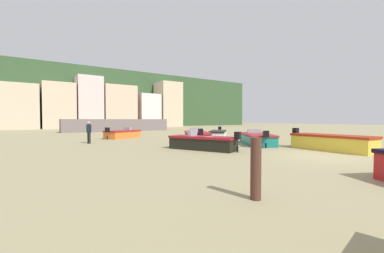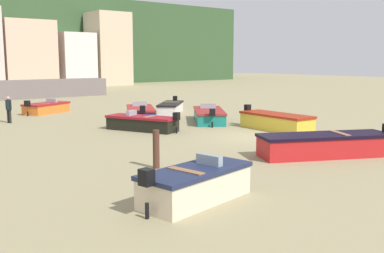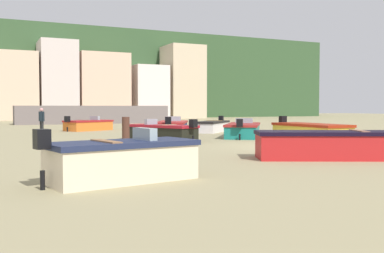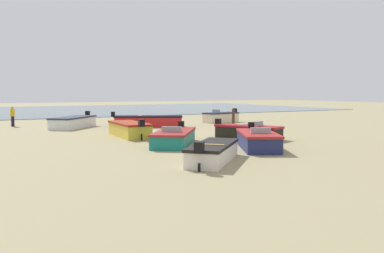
{
  "view_description": "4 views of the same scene",
  "coord_description": "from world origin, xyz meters",
  "views": [
    {
      "loc": [
        -11.38,
        -5.85,
        1.76
      ],
      "look_at": [
        -1.47,
        9.23,
        1.22
      ],
      "focal_mm": 22.21,
      "sensor_mm": 36.0,
      "label": 1
    },
    {
      "loc": [
        -15.75,
        -15.18,
        3.78
      ],
      "look_at": [
        -1.95,
        2.65,
        0.4
      ],
      "focal_mm": 41.58,
      "sensor_mm": 36.0,
      "label": 2
    },
    {
      "loc": [
        -11.41,
        -15.91,
        1.67
      ],
      "look_at": [
        -2.51,
        3.31,
        0.76
      ],
      "focal_mm": 42.33,
      "sensor_mm": 36.0,
      "label": 3
    },
    {
      "loc": [
        10.84,
        24.66,
        2.8
      ],
      "look_at": [
        -1.48,
        1.65,
        0.51
      ],
      "focal_mm": 37.65,
      "sensor_mm": 36.0,
      "label": 4
    }
  ],
  "objects": [
    {
      "name": "beach_walker_distant",
      "position": [
        -8.18,
        12.72,
        0.95
      ],
      "size": [
        0.43,
        0.53,
        1.62
      ],
      "rotation": [
        0.0,
        0.0,
        5.01
      ],
      "color": "black",
      "rests_on": "ground"
    },
    {
      "name": "boat_navy_2",
      "position": [
        -1.18,
        9.01,
        0.42
      ],
      "size": [
        3.37,
        4.4,
        1.14
      ],
      "rotation": [
        0.0,
        0.0,
        5.8
      ],
      "color": "navy",
      "rests_on": "ground"
    },
    {
      "name": "ground_plane",
      "position": [
        0.0,
        0.0,
        0.0
      ],
      "size": [
        160.0,
        160.0,
        0.0
      ],
      "primitive_type": "plane",
      "color": "#978C64"
    },
    {
      "name": "boat_orange_8",
      "position": [
        -4.6,
        16.35,
        0.39
      ],
      "size": [
        3.74,
        2.98,
        1.06
      ],
      "rotation": [
        0.0,
        0.0,
        5.21
      ],
      "color": "orange",
      "rests_on": "ground"
    },
    {
      "name": "boat_yellow_3",
      "position": [
        2.58,
        1.01,
        0.45
      ],
      "size": [
        1.66,
        4.56,
        1.21
      ],
      "rotation": [
        0.0,
        0.0,
        3.12
      ],
      "color": "gold",
      "rests_on": "ground"
    },
    {
      "name": "mooring_post_near_water",
      "position": [
        -7.38,
        -2.3,
        0.68
      ],
      "size": [
        0.23,
        0.23,
        1.36
      ],
      "primitive_type": "cylinder",
      "color": "#4A2B21",
      "rests_on": "ground"
    },
    {
      "name": "townhouse_centre",
      "position": [
        3.82,
        46.76,
        4.54
      ],
      "size": [
        6.74,
        5.53,
        9.09
      ],
      "primitive_type": "cube",
      "color": "beige",
      "rests_on": "ground"
    },
    {
      "name": "townhouse_right",
      "position": [
        16.09,
        46.78,
        5.43
      ],
      "size": [
        5.37,
        5.55,
        10.86
      ],
      "primitive_type": "cube",
      "color": "#C9B493",
      "rests_on": "ground"
    },
    {
      "name": "townhouse_centre_right",
      "position": [
        10.52,
        47.07,
        3.82
      ],
      "size": [
        4.83,
        6.14,
        7.64
      ],
      "primitive_type": "cube",
      "color": "silver",
      "rests_on": "ground"
    },
    {
      "name": "boat_cream_6",
      "position": [
        -8.58,
        -6.08,
        0.47
      ],
      "size": [
        3.72,
        2.04,
        1.23
      ],
      "rotation": [
        0.0,
        0.0,
        4.91
      ],
      "color": "beige",
      "rests_on": "ground"
    },
    {
      "name": "boat_white_4",
      "position": [
        2.59,
        11.04,
        0.38
      ],
      "size": [
        3.82,
        3.87,
        1.05
      ],
      "rotation": [
        0.0,
        0.0,
        2.37
      ],
      "color": "white",
      "rests_on": "ground"
    },
    {
      "name": "harbor_pier",
      "position": [
        -1.15,
        30.0,
        0.9
      ],
      "size": [
        15.24,
        2.4,
        1.81
      ],
      "primitive_type": "cube",
      "color": "slate",
      "rests_on": "ground"
    },
    {
      "name": "boat_teal_7",
      "position": [
        1.76,
        5.74,
        0.39
      ],
      "size": [
        4.07,
        4.75,
        1.07
      ],
      "rotation": [
        0.0,
        0.0,
        5.66
      ],
      "color": "#17766E",
      "rests_on": "ground"
    },
    {
      "name": "boat_red_1",
      "position": [
        -1.02,
        -4.75,
        0.46
      ],
      "size": [
        5.43,
        3.66,
        1.22
      ],
      "rotation": [
        0.0,
        0.0,
        1.13
      ],
      "color": "red",
      "rests_on": "ground"
    },
    {
      "name": "boat_black_5",
      "position": [
        -3.31,
        5.29,
        0.41
      ],
      "size": [
        2.89,
        4.23,
        1.1
      ],
      "rotation": [
        0.0,
        0.0,
        0.44
      ],
      "color": "black",
      "rests_on": "ground"
    }
  ]
}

